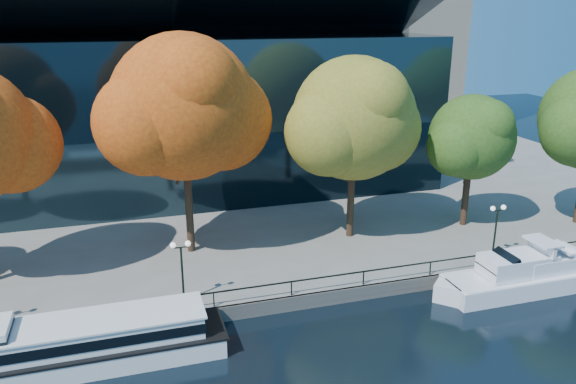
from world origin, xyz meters
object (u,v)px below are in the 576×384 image
object	(u,v)px
tree_2	(187,110)
lamp_2	(497,219)
tree_3	(356,121)
tree_4	(473,139)
tour_boat	(78,343)
cruiser_far	(546,275)
lamp_1	(181,257)
cruiser_near	(516,277)

from	to	relation	value
tree_2	lamp_2	distance (m)	23.56
tree_3	tree_4	xyz separation A→B (m)	(10.16, -0.48, -1.95)
tour_boat	lamp_2	size ratio (longest dim) A/B	4.09
cruiser_far	tree_4	size ratio (longest dim) A/B	0.86
tree_3	lamp_2	xyz separation A→B (m)	(8.30, -6.84, -6.38)
lamp_2	tour_boat	bearing A→B (deg)	-172.92
tour_boat	lamp_2	distance (m)	29.08
tree_2	tree_4	world-z (taller)	tree_2
tree_2	lamp_1	bearing A→B (deg)	-102.65
tour_boat	cruiser_near	world-z (taller)	cruiser_near
cruiser_near	lamp_2	xyz separation A→B (m)	(0.56, 3.39, 2.88)
cruiser_near	tree_4	xyz separation A→B (m)	(2.42, 9.75, 7.31)
tree_3	lamp_1	bearing A→B (deg)	-154.48
cruiser_near	tree_3	size ratio (longest dim) A/B	0.86
tree_3	lamp_1	xyz separation A→B (m)	(-14.33, -6.84, -6.38)
tree_4	lamp_2	xyz separation A→B (m)	(-1.86, -6.36, -4.43)
tour_boat	tree_4	xyz separation A→B (m)	(30.60, 9.93, 7.08)
lamp_1	lamp_2	bearing A→B (deg)	0.00
tour_boat	tree_2	size ratio (longest dim) A/B	1.02
tree_3	tree_2	bearing A→B (deg)	176.78
tree_3	tree_4	bearing A→B (deg)	-2.70
cruiser_near	lamp_2	bearing A→B (deg)	80.66
tree_3	lamp_2	world-z (taller)	tree_3
cruiser_near	lamp_2	distance (m)	4.48
tree_4	lamp_1	distance (m)	25.69
tree_4	lamp_2	bearing A→B (deg)	-106.29
tree_4	lamp_1	xyz separation A→B (m)	(-24.49, -6.36, -4.43)
cruiser_far	tree_2	xyz separation A→B (m)	(-22.64, 11.16, 10.72)
cruiser_far	lamp_2	xyz separation A→B (m)	(-1.70, 3.61, 3.00)
tour_boat	tree_4	distance (m)	32.94
tour_boat	tree_2	xyz separation A→B (m)	(7.81, 11.12, 10.37)
cruiser_far	lamp_1	distance (m)	24.78
cruiser_near	tree_3	world-z (taller)	tree_3
tour_boat	tree_4	world-z (taller)	tree_4
lamp_1	cruiser_near	bearing A→B (deg)	-8.73
tour_boat	cruiser_far	size ratio (longest dim) A/B	1.74
cruiser_near	tree_2	xyz separation A→B (m)	(-20.38, 10.94, 10.60)
tree_2	cruiser_near	bearing A→B (deg)	-28.23
cruiser_near	tree_3	distance (m)	15.82
cruiser_far	cruiser_near	bearing A→B (deg)	174.33
tree_3	cruiser_near	bearing A→B (deg)	-52.87
cruiser_far	tree_4	world-z (taller)	tree_4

